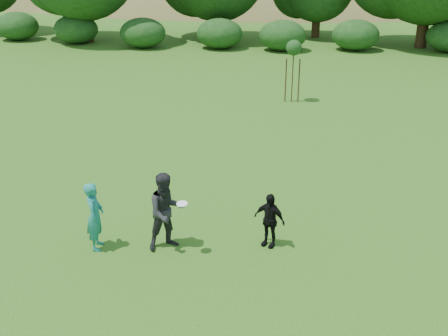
# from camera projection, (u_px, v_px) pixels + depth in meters

# --- Properties ---
(ground) EXTENTS (120.00, 120.00, 0.00)m
(ground) POSITION_uv_depth(u_px,v_px,m) (207.00, 257.00, 13.72)
(ground) COLOR #19470C
(ground) RESTS_ON ground
(player_teal) EXTENTS (0.53, 0.71, 1.77)m
(player_teal) POSITION_uv_depth(u_px,v_px,m) (95.00, 216.00, 13.79)
(player_teal) COLOR #1B7C73
(player_teal) RESTS_ON ground
(player_grey) EXTENTS (1.24, 1.18, 2.01)m
(player_grey) POSITION_uv_depth(u_px,v_px,m) (167.00, 211.00, 13.76)
(player_grey) COLOR #242426
(player_grey) RESTS_ON ground
(player_black) EXTENTS (0.91, 0.66, 1.43)m
(player_black) POSITION_uv_depth(u_px,v_px,m) (269.00, 220.00, 13.96)
(player_black) COLOR black
(player_black) RESTS_ON ground
(frisbee) EXTENTS (0.27, 0.27, 0.06)m
(frisbee) POSITION_uv_depth(u_px,v_px,m) (182.00, 204.00, 13.32)
(frisbee) COLOR white
(frisbee) RESTS_ON ground
(sapling) EXTENTS (0.70, 0.70, 2.85)m
(sapling) POSITION_uv_depth(u_px,v_px,m) (294.00, 50.00, 25.12)
(sapling) COLOR #362315
(sapling) RESTS_ON ground
(hillside) EXTENTS (150.00, 72.00, 52.00)m
(hillside) POSITION_uv_depth(u_px,v_px,m) (282.00, 75.00, 80.87)
(hillside) COLOR olive
(hillside) RESTS_ON ground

